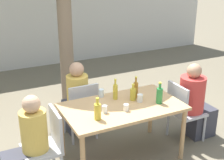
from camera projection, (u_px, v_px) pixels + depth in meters
name	position (u px, v px, depth m)	size (l,w,h in m)	color
ground_plane	(122.00, 156.00, 4.31)	(30.00, 30.00, 0.00)	#706651
cafe_building_wall	(36.00, 11.00, 7.56)	(10.00, 0.08, 2.80)	beige
dining_table_front	(122.00, 111.00, 4.06)	(1.54, 0.90, 0.78)	tan
patio_chair_0	(48.00, 142.00, 3.71)	(0.44, 0.44, 0.90)	#B2B2B7
patio_chair_1	(183.00, 109.00, 4.54)	(0.44, 0.44, 0.90)	#B2B2B7
patio_chair_2	(82.00, 108.00, 4.57)	(0.44, 0.44, 0.90)	#B2B2B7
person_seated_0	(27.00, 148.00, 3.61)	(0.55, 0.31, 1.14)	#383842
person_seated_1	(195.00, 104.00, 4.63)	(0.59, 0.37, 1.18)	#383842
person_seated_2	(76.00, 101.00, 4.77)	(0.32, 0.56, 1.17)	#383842
oil_cruet_0	(98.00, 111.00, 3.64)	(0.08, 0.08, 0.28)	gold
oil_cruet_1	(133.00, 94.00, 4.16)	(0.08, 0.08, 0.23)	gold
green_bottle_2	(159.00, 95.00, 4.06)	(0.08, 0.08, 0.29)	#287A38
amber_bottle_3	(136.00, 89.00, 4.23)	(0.06, 0.06, 0.30)	#9E661E
oil_cruet_4	(115.00, 91.00, 4.18)	(0.06, 0.06, 0.29)	gold
drinking_glass_0	(105.00, 109.00, 3.82)	(0.06, 0.06, 0.10)	white
drinking_glass_1	(126.00, 108.00, 3.87)	(0.07, 0.07, 0.09)	silver
drinking_glass_2	(101.00, 93.00, 4.28)	(0.07, 0.07, 0.11)	silver
drinking_glass_3	(140.00, 98.00, 4.12)	(0.08, 0.08, 0.10)	silver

